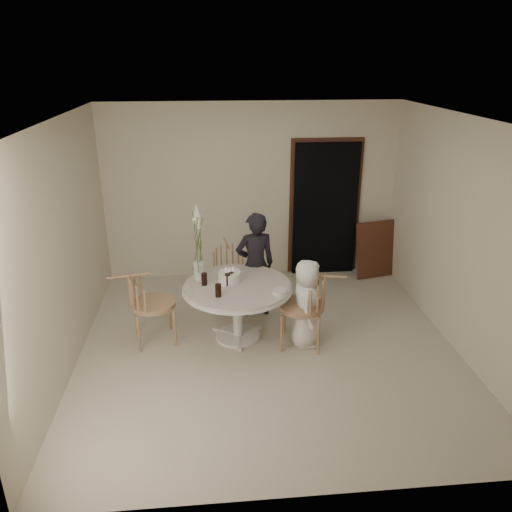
{
  "coord_description": "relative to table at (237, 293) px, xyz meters",
  "views": [
    {
      "loc": [
        -0.64,
        -5.2,
        3.31
      ],
      "look_at": [
        -0.12,
        0.3,
        1.08
      ],
      "focal_mm": 35.0,
      "sensor_mm": 36.0,
      "label": 1
    }
  ],
  "objects": [
    {
      "name": "plate_stack",
      "position": [
        0.47,
        -0.28,
        0.14
      ],
      "size": [
        0.23,
        0.23,
        0.05
      ],
      "primitive_type": "cylinder",
      "rotation": [
        0.0,
        0.0,
        -0.36
      ],
      "color": "silver",
      "rests_on": "table"
    },
    {
      "name": "ground",
      "position": [
        0.35,
        -0.25,
        -0.62
      ],
      "size": [
        4.5,
        4.5,
        0.0
      ],
      "primitive_type": "plane",
      "color": "beige",
      "rests_on": "ground"
    },
    {
      "name": "birthday_cake",
      "position": [
        -0.09,
        0.1,
        0.18
      ],
      "size": [
        0.27,
        0.27,
        0.18
      ],
      "rotation": [
        0.0,
        0.0,
        0.38
      ],
      "color": "white",
      "rests_on": "table"
    },
    {
      "name": "door_trim",
      "position": [
        1.5,
        1.98,
        0.49
      ],
      "size": [
        1.12,
        0.03,
        2.22
      ],
      "primitive_type": "cube",
      "color": "#53331C",
      "rests_on": "ground"
    },
    {
      "name": "girl",
      "position": [
        0.27,
        0.6,
        0.11
      ],
      "size": [
        0.58,
        0.43,
        1.45
      ],
      "primitive_type": "imported",
      "rotation": [
        0.0,
        0.0,
        3.31
      ],
      "color": "black",
      "rests_on": "ground"
    },
    {
      "name": "picture_frame",
      "position": [
        2.3,
        1.7,
        -0.17
      ],
      "size": [
        0.7,
        0.35,
        0.89
      ],
      "primitive_type": "cube",
      "rotation": [
        -0.17,
        0.0,
        0.23
      ],
      "color": "#53331C",
      "rests_on": "ground"
    },
    {
      "name": "table",
      "position": [
        0.0,
        0.0,
        0.0
      ],
      "size": [
        1.33,
        1.33,
        0.73
      ],
      "color": "silver",
      "rests_on": "ground"
    },
    {
      "name": "cola_tumbler_a",
      "position": [
        -0.11,
        0.0,
        0.19
      ],
      "size": [
        0.09,
        0.09,
        0.15
      ],
      "primitive_type": "cylinder",
      "rotation": [
        0.0,
        0.0,
        0.37
      ],
      "color": "black",
      "rests_on": "table"
    },
    {
      "name": "boy",
      "position": [
        0.81,
        -0.22,
        -0.06
      ],
      "size": [
        0.44,
        0.59,
        1.1
      ],
      "primitive_type": "imported",
      "rotation": [
        0.0,
        0.0,
        1.39
      ],
      "color": "white",
      "rests_on": "ground"
    },
    {
      "name": "chair_far",
      "position": [
        -0.07,
        1.12,
        -0.08
      ],
      "size": [
        0.5,
        0.53,
        0.83
      ],
      "rotation": [
        0.0,
        0.0,
        0.13
      ],
      "color": "tan",
      "rests_on": "ground"
    },
    {
      "name": "doorway",
      "position": [
        1.5,
        1.94,
        0.43
      ],
      "size": [
        1.0,
        0.1,
        2.1
      ],
      "primitive_type": "cube",
      "color": "black",
      "rests_on": "ground"
    },
    {
      "name": "room_shell",
      "position": [
        0.35,
        -0.25,
        1.0
      ],
      "size": [
        4.5,
        4.5,
        4.5
      ],
      "color": "silver",
      "rests_on": "ground"
    },
    {
      "name": "cola_tumbler_b",
      "position": [
        -0.24,
        -0.29,
        0.19
      ],
      "size": [
        0.1,
        0.1,
        0.15
      ],
      "primitive_type": "cylinder",
      "rotation": [
        0.0,
        0.0,
        0.42
      ],
      "color": "black",
      "rests_on": "table"
    },
    {
      "name": "chair_right",
      "position": [
        0.89,
        -0.24,
        -0.0
      ],
      "size": [
        0.63,
        0.6,
        0.95
      ],
      "rotation": [
        0.0,
        0.0,
        -1.8
      ],
      "color": "tan",
      "rests_on": "ground"
    },
    {
      "name": "chair_left",
      "position": [
        -1.15,
        -0.0,
        -0.01
      ],
      "size": [
        0.62,
        0.58,
        0.93
      ],
      "rotation": [
        0.0,
        0.0,
        1.78
      ],
      "color": "tan",
      "rests_on": "ground"
    },
    {
      "name": "cola_tumbler_c",
      "position": [
        -0.39,
        0.03,
        0.19
      ],
      "size": [
        0.09,
        0.09,
        0.15
      ],
      "primitive_type": "cylinder",
      "rotation": [
        0.0,
        0.0,
        0.3
      ],
      "color": "black",
      "rests_on": "table"
    },
    {
      "name": "cola_tumbler_d",
      "position": [
        -0.07,
        0.06,
        0.18
      ],
      "size": [
        0.07,
        0.07,
        0.14
      ],
      "primitive_type": "cylinder",
      "rotation": [
        0.0,
        0.0,
        0.06
      ],
      "color": "black",
      "rests_on": "table"
    },
    {
      "name": "flower_vase",
      "position": [
        -0.45,
        0.19,
        0.5
      ],
      "size": [
        0.13,
        0.13,
        0.99
      ],
      "rotation": [
        0.0,
        0.0,
        -0.12
      ],
      "color": "silver",
      "rests_on": "table"
    }
  ]
}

